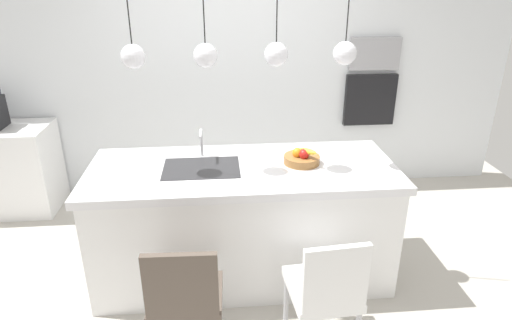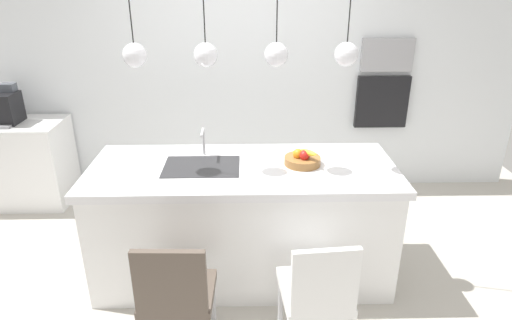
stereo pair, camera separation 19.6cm
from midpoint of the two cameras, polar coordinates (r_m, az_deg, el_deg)
floor at (r=3.73m, az=-3.13°, el=-14.21°), size 6.60×6.60×0.00m
back_wall at (r=4.72m, az=-4.27°, el=11.27°), size 6.00×0.10×2.60m
kitchen_island at (r=3.47m, az=-3.29°, el=-7.97°), size 2.29×0.92×0.94m
sink_basin at (r=3.26m, az=-8.82°, el=-1.14°), size 0.56×0.40×0.02m
faucet at (r=3.40m, az=-8.79°, el=2.59°), size 0.02×0.17×0.22m
fruit_bowl at (r=3.29m, az=4.34°, el=0.30°), size 0.27×0.27×0.14m
microwave at (r=4.87m, az=14.03°, el=13.31°), size 0.54×0.08×0.34m
oven at (r=4.98m, az=13.48°, el=7.64°), size 0.56×0.08×0.56m
chair_near at (r=2.78m, az=-11.32°, el=-17.05°), size 0.45×0.43×0.88m
chair_middle at (r=2.80m, az=7.01°, el=-16.33°), size 0.45×0.50×0.88m
pendant_light_left at (r=3.08m, az=-17.51°, el=12.76°), size 0.16×0.16×0.76m
pendant_light_center_left at (r=3.02m, az=-8.48°, el=13.36°), size 0.16×0.16×0.76m
pendant_light_center_right at (r=3.03m, az=0.74°, el=13.63°), size 0.16×0.16×0.76m
pendant_light_right at (r=3.11m, az=9.69°, el=13.57°), size 0.16×0.16×0.76m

